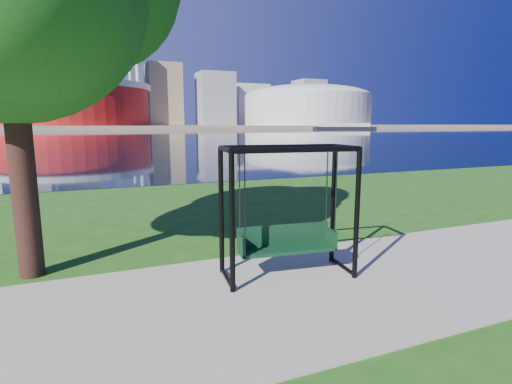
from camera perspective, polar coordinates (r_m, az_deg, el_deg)
ground at (r=7.03m, az=0.61°, el=-13.09°), size 900.00×900.00×0.00m
path at (r=6.60m, az=2.37°, el=-14.50°), size 120.00×4.00×0.03m
river at (r=108.02m, az=-21.40°, el=7.57°), size 900.00×180.00×0.02m
far_bank at (r=311.97m, az=-22.36°, el=8.63°), size 900.00×228.00×2.00m
stadium at (r=241.35m, az=-24.84°, el=11.52°), size 83.00×83.00×32.00m
arena at (r=277.77m, az=7.31°, el=12.30°), size 84.00×84.00×26.56m
skyline at (r=327.04m, az=-23.56°, el=14.70°), size 392.00×66.00×96.50m
swing at (r=7.09m, az=4.49°, el=-3.23°), size 2.40×1.26×2.36m
barge at (r=228.09m, az=12.51°, el=9.13°), size 34.68×18.69×3.35m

